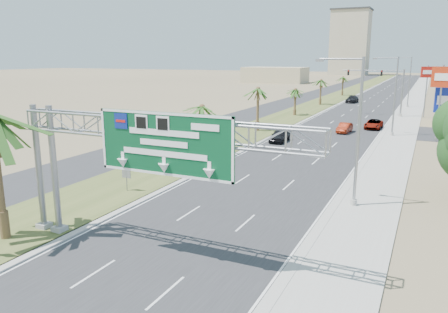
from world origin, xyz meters
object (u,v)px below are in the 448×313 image
at_px(car_right_lane, 374,124).
at_px(pole_sign_red_near, 442,82).
at_px(car_mid_lane, 345,128).
at_px(car_far, 352,99).
at_px(sign_gantry, 142,139).
at_px(pole_sign_blue, 443,102).
at_px(signal_mast, 390,88).
at_px(pole_sign_red_far, 427,76).
at_px(car_left_lane, 280,136).

relative_size(car_right_lane, pole_sign_red_near, 0.52).
bearing_deg(car_right_lane, pole_sign_red_near, -38.44).
height_order(car_mid_lane, pole_sign_red_near, pole_sign_red_near).
distance_m(car_right_lane, car_far, 36.93).
height_order(sign_gantry, car_far, sign_gantry).
relative_size(pole_sign_red_near, pole_sign_blue, 1.37).
xyz_separation_m(signal_mast, pole_sign_red_far, (5.61, 1.25, 1.97)).
distance_m(car_right_lane, pole_sign_red_near, 12.24).
height_order(car_left_lane, car_mid_lane, car_left_lane).
distance_m(car_far, pole_sign_blue, 45.17).
distance_m(signal_mast, car_far, 23.31).
bearing_deg(pole_sign_red_near, car_left_lane, -153.74).
distance_m(pole_sign_blue, pole_sign_red_far, 22.09).
height_order(sign_gantry, signal_mast, signal_mast).
bearing_deg(car_far, pole_sign_red_near, -65.17).
distance_m(sign_gantry, pole_sign_red_far, 64.39).
relative_size(sign_gantry, pole_sign_blue, 2.53).
relative_size(car_left_lane, car_mid_lane, 1.09).
bearing_deg(car_right_lane, car_mid_lane, -120.45).
xyz_separation_m(sign_gantry, car_right_lane, (5.69, 47.14, -5.40)).
relative_size(sign_gantry, pole_sign_red_far, 1.94).
bearing_deg(pole_sign_red_near, car_right_lane, 140.35).
height_order(car_far, pole_sign_red_near, pole_sign_red_near).
height_order(car_left_lane, pole_sign_red_near, pole_sign_red_near).
height_order(car_left_lane, pole_sign_red_far, pole_sign_red_far).
distance_m(car_left_lane, car_right_lane, 17.49).
bearing_deg(pole_sign_red_near, pole_sign_red_far, 94.60).
bearing_deg(car_mid_lane, pole_sign_red_near, -4.59).
bearing_deg(car_far, signal_mast, -62.70).
bearing_deg(car_right_lane, car_left_lane, -119.76).
xyz_separation_m(pole_sign_blue, pole_sign_red_far, (-2.22, 21.87, 2.11)).
bearing_deg(car_right_lane, signal_mast, 89.13).
bearing_deg(pole_sign_blue, sign_gantry, -108.75).
height_order(sign_gantry, pole_sign_blue, sign_gantry).
bearing_deg(car_mid_lane, sign_gantry, -90.19).
xyz_separation_m(signal_mast, car_right_lane, (-0.54, -14.91, -4.20)).
height_order(signal_mast, car_far, signal_mast).
relative_size(car_left_lane, pole_sign_red_far, 0.51).
height_order(signal_mast, car_right_lane, signal_mast).
xyz_separation_m(sign_gantry, pole_sign_red_far, (11.85, 63.29, 0.76)).
distance_m(sign_gantry, car_far, 83.23).
bearing_deg(pole_sign_red_far, car_left_lane, -115.94).
xyz_separation_m(car_mid_lane, car_far, (-5.67, 40.95, 0.10)).
bearing_deg(sign_gantry, car_far, 92.14).
height_order(car_right_lane, pole_sign_red_far, pole_sign_red_far).
height_order(car_mid_lane, car_far, car_far).
bearing_deg(car_right_lane, pole_sign_red_far, 70.36).
height_order(car_mid_lane, car_right_lane, car_mid_lane).
distance_m(car_mid_lane, car_far, 41.34).
distance_m(pole_sign_red_near, pole_sign_red_far, 22.85).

